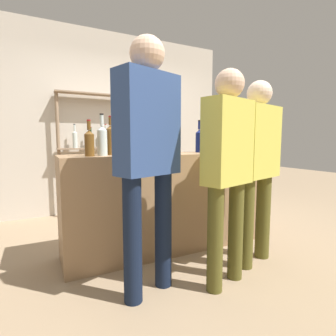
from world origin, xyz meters
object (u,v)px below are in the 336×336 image
Objects in this scene: counter_bottle_3 at (212,142)px; customer_left at (148,147)px; wine_glass at (228,141)px; counter_bottle_4 at (89,142)px; counter_bottle_5 at (199,140)px; ice_bucket at (147,143)px; customer_right at (257,160)px; customer_center at (228,161)px; counter_bottle_1 at (219,139)px; counter_bottle_2 at (102,140)px; counter_bottle_0 at (111,139)px.

customer_left reaches higher than counter_bottle_3.
counter_bottle_3 reaches higher than wine_glass.
counter_bottle_5 reaches higher than counter_bottle_4.
counter_bottle_5 is 1.56× the size of ice_bucket.
customer_center reaches higher than customer_right.
counter_bottle_4 is at bearing 8.35° from customer_left.
counter_bottle_1 is 1.41m from customer_left.
counter_bottle_0 is at bearing 44.47° from counter_bottle_2.
customer_right is (1.14, -0.69, -0.18)m from counter_bottle_0.
wine_glass is 1.12m from ice_bucket.
wine_glass is at bearing 23.29° from counter_bottle_3.
counter_bottle_2 is 0.20× the size of customer_left.
counter_bottle_4 is 0.19× the size of customer_right.
counter_bottle_1 is 1.39m from counter_bottle_2.
counter_bottle_0 is at bearing 43.26° from customer_right.
counter_bottle_4 is 1.70m from wine_glass.
counter_bottle_0 is 0.71m from customer_left.
counter_bottle_1 is 0.21× the size of customer_left.
counter_bottle_1 reaches higher than ice_bucket.
customer_center is 0.61m from customer_left.
customer_left is (-0.92, -0.75, -0.05)m from counter_bottle_5.
customer_left is at bearing -111.89° from ice_bucket.
counter_bottle_5 is 0.98m from customer_center.
counter_bottle_0 is 0.22× the size of customer_center.
customer_left is at bearing 75.44° from customer_right.
customer_right is at bearing -40.09° from ice_bucket.
customer_center is (-0.80, -0.97, -0.15)m from wine_glass.
counter_bottle_1 is 0.20m from wine_glass.
counter_bottle_2 is 1.58m from wine_glass.
ice_bucket is at bearing 9.42° from counter_bottle_2.
customer_right is at bearing -85.76° from customer_center.
counter_bottle_5 is 1.19m from customer_left.
customer_center reaches higher than wine_glass.
counter_bottle_1 is at bearing -0.55° from counter_bottle_5.
customer_left is at bearing 58.46° from customer_center.
counter_bottle_2 is at bearing 28.42° from customer_center.
counter_bottle_4 is 0.19× the size of customer_center.
wine_glass is 1.61m from customer_left.
counter_bottle_3 is 0.19× the size of customer_center.
counter_bottle_0 is at bearing 176.32° from ice_bucket.
customer_right reaches higher than ice_bucket.
counter_bottle_1 is 1.22× the size of counter_bottle_3.
counter_bottle_5 reaches higher than wine_glass.
counter_bottle_0 is 1.12m from counter_bottle_3.
customer_center reaches higher than counter_bottle_3.
counter_bottle_2 is 1.19× the size of counter_bottle_4.
counter_bottle_2 is 1.03× the size of counter_bottle_5.
customer_left is (-0.58, 0.16, 0.11)m from customer_center.
customer_right is (1.24, -0.59, -0.18)m from counter_bottle_2.
ice_bucket is at bearing -3.68° from counter_bottle_0.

